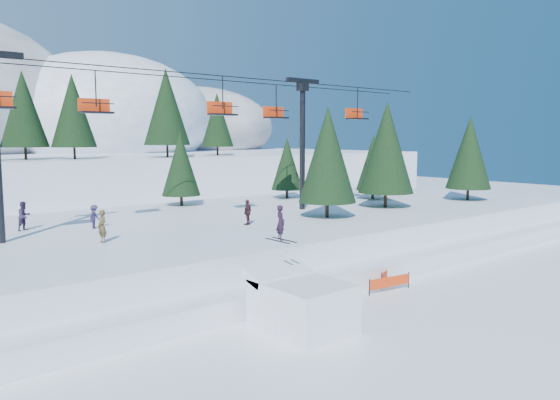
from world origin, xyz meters
TOP-DOWN VIEW (x-y plane):
  - ground at (0.00, 0.00)m, footprint 160.00×160.00m
  - mid_shelf at (0.00, 18.00)m, footprint 70.00×22.00m
  - berm at (0.00, 8.00)m, footprint 70.00×6.00m
  - jump_kicker at (-0.81, 2.62)m, footprint 3.13×4.36m
  - chairlift at (1.67, 18.05)m, footprint 46.00×3.21m
  - conifer_stand at (2.73, 17.78)m, footprint 61.46×17.08m
  - distant_skiers at (-2.85, 18.12)m, footprint 32.77×7.99m
  - banner_near at (6.71, 3.93)m, footprint 2.83×0.45m
  - banner_far at (8.13, 5.15)m, footprint 2.63×1.18m

SIDE VIEW (x-z plane):
  - ground at x=0.00m, z-range 0.00..0.00m
  - banner_near at x=6.71m, z-range 0.09..0.99m
  - banner_far at x=8.13m, z-range 0.09..0.99m
  - berm at x=0.00m, z-range 0.00..1.10m
  - jump_kicker at x=-0.81m, z-range -1.46..3.80m
  - mid_shelf at x=0.00m, z-range 0.00..2.50m
  - distant_skiers at x=-2.85m, z-range 2.45..4.26m
  - conifer_stand at x=2.73m, z-range 2.46..11.31m
  - chairlift at x=1.67m, z-range 4.18..14.46m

